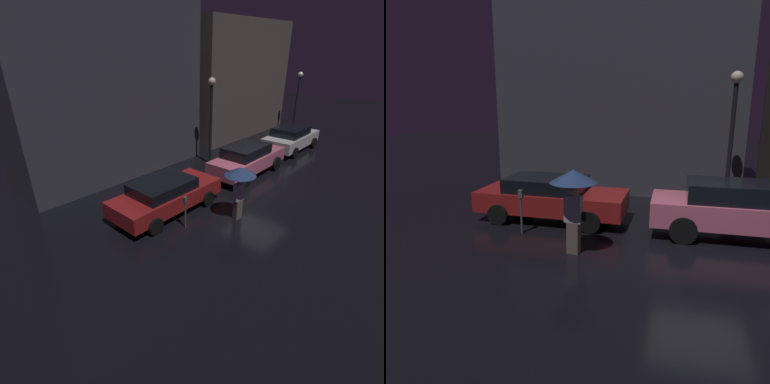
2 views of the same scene
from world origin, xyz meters
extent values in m
plane|color=black|center=(0.00, 0.00, 0.00)|extent=(60.00, 60.00, 0.00)
cube|color=#3D3D47|center=(-3.26, 6.50, 5.24)|extent=(9.46, 3.00, 10.49)
cube|color=#564C47|center=(7.02, 6.50, 3.72)|extent=(9.14, 3.00, 7.45)
cube|color=maroon|center=(-4.46, 1.49, 0.61)|extent=(4.54, 1.82, 0.61)
cube|color=black|center=(-4.64, 1.49, 1.13)|extent=(2.36, 1.59, 0.41)
cylinder|color=black|center=(-3.06, 2.39, 0.31)|extent=(0.62, 0.22, 0.62)
cylinder|color=black|center=(-3.06, 0.59, 0.31)|extent=(0.62, 0.22, 0.62)
cylinder|color=black|center=(-5.87, 2.39, 0.31)|extent=(0.62, 0.22, 0.62)
cylinder|color=black|center=(-5.87, 0.59, 0.31)|extent=(0.62, 0.22, 0.62)
cube|color=#DB6684|center=(0.90, 1.28, 0.69)|extent=(4.67, 1.75, 0.66)
cube|color=black|center=(0.72, 1.28, 1.27)|extent=(2.44, 1.52, 0.50)
cylinder|color=black|center=(2.34, 2.12, 0.36)|extent=(0.72, 0.22, 0.72)
cylinder|color=black|center=(2.34, 0.44, 0.36)|extent=(0.72, 0.22, 0.72)
cylinder|color=black|center=(-0.54, 2.12, 0.36)|extent=(0.72, 0.22, 0.72)
cylinder|color=black|center=(-0.54, 0.44, 0.36)|extent=(0.72, 0.22, 0.72)
cube|color=silver|center=(6.08, 1.47, 0.65)|extent=(4.35, 1.91, 0.65)
cube|color=black|center=(5.90, 1.47, 1.22)|extent=(2.27, 1.65, 0.49)
cylinder|color=black|center=(7.42, 2.38, 0.32)|extent=(0.64, 0.22, 0.64)
cylinder|color=black|center=(7.42, 0.55, 0.32)|extent=(0.64, 0.22, 0.64)
cylinder|color=black|center=(4.74, 2.38, 0.32)|extent=(0.64, 0.22, 0.64)
cylinder|color=black|center=(4.74, 0.55, 0.32)|extent=(0.64, 0.22, 0.64)
cube|color=#66564C|center=(-3.10, -0.91, 0.39)|extent=(0.32, 0.24, 0.79)
cube|color=#B2B7C6|center=(-3.10, -0.91, 1.12)|extent=(0.45, 0.26, 0.66)
sphere|color=tan|center=(-3.10, -0.91, 1.56)|extent=(0.21, 0.21, 0.21)
cylinder|color=black|center=(-3.10, -0.91, 1.37)|extent=(0.02, 0.02, 0.77)
cone|color=navy|center=(-3.10, -0.91, 1.92)|extent=(1.13, 1.13, 0.31)
cube|color=black|center=(-2.87, -0.91, 0.95)|extent=(0.17, 0.12, 0.22)
cylinder|color=#4C5154|center=(-4.89, 0.08, 0.51)|extent=(0.06, 0.06, 1.02)
cube|color=#4C5154|center=(-4.89, 0.08, 1.13)|extent=(0.12, 0.10, 0.22)
cylinder|color=black|center=(0.79, 3.61, 2.06)|extent=(0.14, 0.14, 4.11)
sphere|color=#F9EAB7|center=(0.79, 3.61, 4.30)|extent=(0.37, 0.37, 0.37)
cylinder|color=black|center=(10.76, 3.51, 1.92)|extent=(0.14, 0.14, 3.83)
sphere|color=#F9EAB7|center=(10.76, 3.51, 4.03)|extent=(0.38, 0.38, 0.38)
camera|label=1|loc=(-11.43, -6.20, 5.86)|focal=28.00mm
camera|label=2|loc=(-0.77, -9.08, 3.65)|focal=35.00mm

